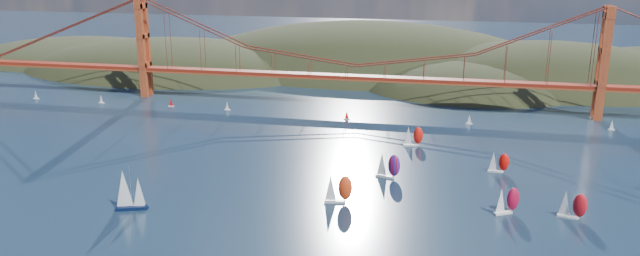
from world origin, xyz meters
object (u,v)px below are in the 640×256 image
at_px(racer_0, 338,188).
at_px(racer_2, 572,205).
at_px(racer_1, 507,200).
at_px(racer_rwb, 388,165).
at_px(sloop_navy, 128,191).
at_px(racer_5, 413,136).
at_px(racer_3, 498,162).

height_order(racer_0, racer_2, racer_0).
xyz_separation_m(racer_0, racer_1, (53.93, 2.31, -0.48)).
xyz_separation_m(racer_1, racer_rwb, (-40.22, 24.40, 0.37)).
relative_size(sloop_navy, racer_5, 1.57).
distance_m(sloop_navy, racer_3, 132.86).
bearing_deg(racer_0, sloop_navy, -172.32).
relative_size(sloop_navy, racer_1, 1.53).
relative_size(racer_0, racer_rwb, 1.02).
xyz_separation_m(racer_0, racer_5, (20.30, 67.01, -0.60)).
distance_m(sloop_navy, racer_rwb, 90.88).
bearing_deg(racer_3, racer_1, -87.33).
distance_m(racer_3, racer_5, 42.35).
xyz_separation_m(racer_3, racer_rwb, (-40.01, -14.31, 0.87)).
bearing_deg(racer_0, racer_2, -6.86).
xyz_separation_m(racer_2, racer_3, (-19.81, 38.14, -0.52)).
relative_size(sloop_navy, racer_2, 1.53).
bearing_deg(racer_3, racer_2, -60.18).
height_order(racer_0, racer_3, racer_0).
relative_size(sloop_navy, racer_0, 1.39).
bearing_deg(racer_2, sloop_navy, -155.95).
bearing_deg(racer_1, racer_2, -27.10).
bearing_deg(racer_3, racer_5, 144.50).
bearing_deg(racer_1, racer_0, 153.70).
relative_size(sloop_navy, racer_3, 1.72).
xyz_separation_m(racer_5, racer_rwb, (-6.58, -40.30, 0.48)).
xyz_separation_m(racer_0, racer_2, (73.54, 2.88, -0.47)).
bearing_deg(racer_2, racer_rwb, 173.14).
height_order(sloop_navy, racer_5, sloop_navy).
xyz_separation_m(sloop_navy, racer_3, (118.27, 60.48, -2.49)).
xyz_separation_m(racer_1, racer_3, (-0.21, 38.70, -0.50)).
distance_m(racer_2, racer_rwb, 64.40).
height_order(racer_2, racer_5, racer_2).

